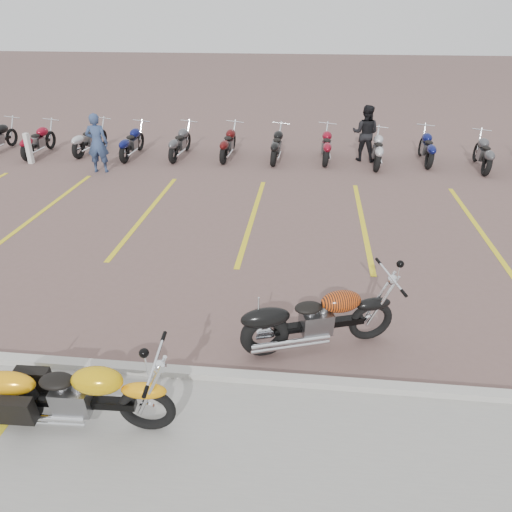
{
  "coord_description": "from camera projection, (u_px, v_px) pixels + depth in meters",
  "views": [
    {
      "loc": [
        1.36,
        -7.42,
        4.74
      ],
      "look_at": [
        0.49,
        0.41,
        0.75
      ],
      "focal_mm": 35.0,
      "sensor_mm": 36.0,
      "label": 1
    }
  ],
  "objects": [
    {
      "name": "ground",
      "position": [
        226.0,
        303.0,
        8.85
      ],
      "size": [
        100.0,
        100.0,
        0.0
      ],
      "primitive_type": "plane",
      "color": "brown",
      "rests_on": "ground"
    },
    {
      "name": "curb",
      "position": [
        203.0,
        374.0,
        7.05
      ],
      "size": [
        60.0,
        0.18,
        0.12
      ],
      "primitive_type": "cube",
      "color": "#ADAAA3",
      "rests_on": "ground"
    },
    {
      "name": "parking_stripes",
      "position": [
        253.0,
        217.0,
        12.4
      ],
      "size": [
        38.0,
        5.5,
        0.01
      ],
      "primitive_type": null,
      "color": "yellow",
      "rests_on": "ground"
    },
    {
      "name": "yellow_cruiser",
      "position": [
        74.0,
        395.0,
        6.06
      ],
      "size": [
        2.41,
        0.37,
        0.99
      ],
      "rotation": [
        0.12,
        0.0,
        0.04
      ],
      "color": "black",
      "rests_on": "ground"
    },
    {
      "name": "flame_cruiser",
      "position": [
        314.0,
        321.0,
        7.48
      ],
      "size": [
        2.32,
        0.93,
        0.99
      ],
      "rotation": [
        0.09,
        0.0,
        0.33
      ],
      "color": "black",
      "rests_on": "ground"
    },
    {
      "name": "person_a",
      "position": [
        97.0,
        143.0,
        15.37
      ],
      "size": [
        0.71,
        0.51,
        1.82
      ],
      "primitive_type": "imported",
      "rotation": [
        0.0,
        0.0,
        3.26
      ],
      "color": "navy",
      "rests_on": "ground"
    },
    {
      "name": "person_b",
      "position": [
        365.0,
        133.0,
        16.53
      ],
      "size": [
        1.05,
        0.91,
        1.83
      ],
      "primitive_type": "imported",
      "rotation": [
        0.0,
        0.0,
        2.86
      ],
      "color": "black",
      "rests_on": "ground"
    },
    {
      "name": "bollard",
      "position": [
        29.0,
        148.0,
        16.39
      ],
      "size": [
        0.17,
        0.17,
        1.0
      ],
      "primitive_type": "cube",
      "rotation": [
        0.0,
        0.0,
        -0.13
      ],
      "color": "silver",
      "rests_on": "ground"
    },
    {
      "name": "bg_bike_row",
      "position": [
        275.0,
        144.0,
        16.7
      ],
      "size": [
        20.56,
        2.04,
        1.1
      ],
      "color": "black",
      "rests_on": "ground"
    }
  ]
}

